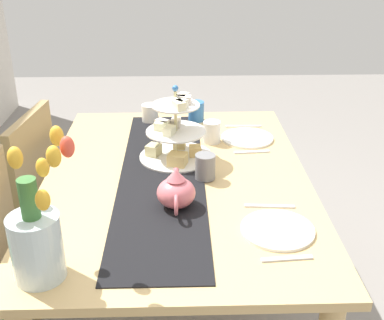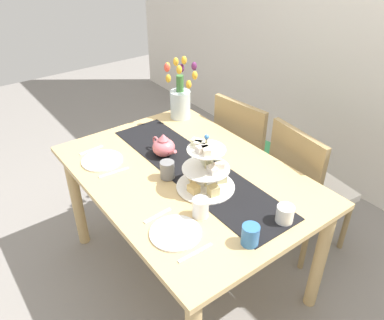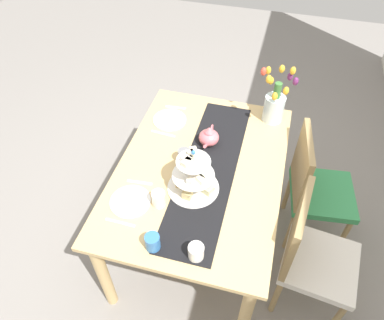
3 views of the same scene
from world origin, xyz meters
TOP-DOWN VIEW (x-y plane):
  - ground_plane at (0.00, 0.00)m, footprint 8.00×8.00m
  - dining_table at (0.00, 0.00)m, footprint 1.41×0.99m
  - chair_left at (-0.26, 0.73)m, footprint 0.47×0.47m
  - chair_right at (0.26, 0.73)m, footprint 0.47×0.47m
  - table_runner at (0.00, 0.05)m, footprint 1.26×0.32m
  - tiered_cake_stand at (0.16, 0.00)m, footprint 0.30×0.30m
  - teapot at (-0.22, 0.00)m, footprint 0.24×0.13m
  - tulip_vase at (-0.57, 0.37)m, footprint 0.21×0.24m
  - cream_jug at (0.58, 0.13)m, footprint 0.08×0.08m
  - dinner_plate_left at (-0.38, -0.32)m, footprint 0.23×0.23m
  - fork_left at (-0.52, -0.32)m, footprint 0.03×0.15m
  - knife_left at (-0.23, -0.32)m, footprint 0.03×0.17m
  - dinner_plate_right at (0.35, -0.32)m, footprint 0.23×0.23m
  - fork_right at (0.21, -0.32)m, footprint 0.03×0.15m
  - knife_right at (0.50, -0.32)m, footprint 0.02×0.17m
  - mug_grey at (-0.02, -0.11)m, footprint 0.08×0.08m
  - mug_white_text at (0.32, -0.16)m, footprint 0.08×0.08m
  - mug_orange at (0.59, -0.10)m, footprint 0.08×0.08m

SIDE VIEW (x-z plane):
  - ground_plane at x=0.00m, z-range 0.00..0.00m
  - chair_left at x=-0.26m, z-range 0.05..0.96m
  - chair_right at x=0.26m, z-range 0.05..0.96m
  - dining_table at x=0.00m, z-range 0.27..1.02m
  - table_runner at x=0.00m, z-range 0.75..0.76m
  - fork_left at x=-0.52m, z-range 0.75..0.76m
  - knife_left at x=-0.23m, z-range 0.75..0.76m
  - fork_right at x=0.21m, z-range 0.75..0.76m
  - knife_right at x=0.50m, z-range 0.75..0.76m
  - dinner_plate_left at x=-0.38m, z-range 0.75..0.76m
  - dinner_plate_right at x=0.35m, z-range 0.75..0.76m
  - cream_jug at x=0.58m, z-range 0.75..0.84m
  - mug_white_text at x=0.32m, z-range 0.75..0.85m
  - mug_orange at x=0.59m, z-range 0.75..0.85m
  - mug_grey at x=-0.02m, z-range 0.76..0.85m
  - teapot at x=-0.22m, z-range 0.74..0.88m
  - tiered_cake_stand at x=0.16m, z-range 0.70..1.00m
  - tulip_vase at x=-0.57m, z-range 0.69..1.10m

